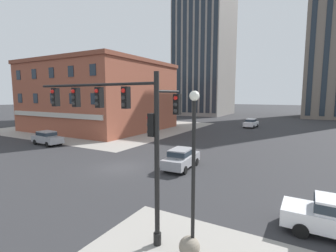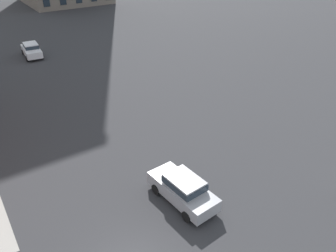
% 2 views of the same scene
% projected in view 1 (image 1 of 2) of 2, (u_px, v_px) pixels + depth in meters
% --- Properties ---
extents(ground_plane, '(320.00, 320.00, 0.00)m').
position_uv_depth(ground_plane, '(120.00, 168.00, 20.83)').
color(ground_plane, '#2D2D30').
extents(sidewalk_far_corner, '(32.00, 32.00, 0.02)m').
position_uv_depth(sidewalk_far_corner, '(108.00, 127.00, 47.88)').
color(sidewalk_far_corner, gray).
rests_on(sidewalk_far_corner, ground).
extents(traffic_signal_main, '(6.96, 2.09, 6.95)m').
position_uv_depth(traffic_signal_main, '(125.00, 123.00, 10.45)').
color(traffic_signal_main, black).
rests_on(traffic_signal_main, ground).
extents(bollard_sphere_curb_a, '(0.80, 0.80, 0.80)m').
position_uv_depth(bollard_sphere_curb_a, '(189.00, 247.00, 9.28)').
color(bollard_sphere_curb_a, gray).
rests_on(bollard_sphere_curb_a, ground).
extents(street_lamp_corner_near, '(0.36, 0.36, 6.22)m').
position_uv_depth(street_lamp_corner_near, '(194.00, 158.00, 8.88)').
color(street_lamp_corner_near, black).
rests_on(street_lamp_corner_near, ground).
extents(car_main_northbound_near, '(4.53, 2.17, 1.68)m').
position_uv_depth(car_main_northbound_near, '(47.00, 137.00, 30.39)').
color(car_main_northbound_near, '#99999E').
rests_on(car_main_northbound_near, ground).
extents(car_main_northbound_far, '(2.15, 4.52, 1.68)m').
position_uv_depth(car_main_northbound_far, '(251.00, 123.00, 46.74)').
color(car_main_northbound_far, silver).
rests_on(car_main_northbound_far, ground).
extents(car_main_southbound_far, '(2.12, 4.51, 1.68)m').
position_uv_depth(car_main_southbound_far, '(181.00, 158.00, 20.51)').
color(car_main_southbound_far, '#99999E').
rests_on(car_main_southbound_far, ground).
extents(storefront_block_near_corner, '(21.45, 19.93, 11.82)m').
position_uv_depth(storefront_block_near_corner, '(101.00, 96.00, 44.96)').
color(storefront_block_near_corner, brown).
rests_on(storefront_block_near_corner, ground).
extents(residential_tower_skyline_left, '(14.94, 19.02, 56.30)m').
position_uv_depth(residential_tower_skyline_left, '(206.00, 24.00, 76.56)').
color(residential_tower_skyline_left, gray).
rests_on(residential_tower_skyline_left, ground).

